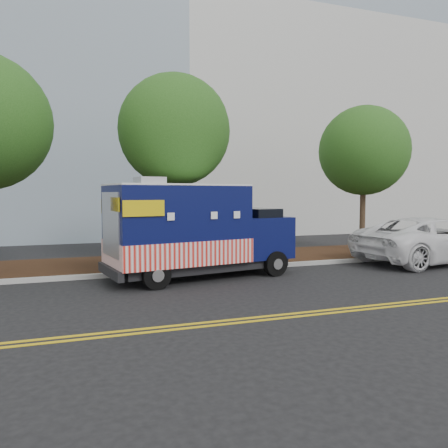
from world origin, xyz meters
name	(u,v)px	position (x,y,z in m)	size (l,w,h in m)	color
ground	(227,278)	(0.00, 0.00, 0.00)	(120.00, 120.00, 0.00)	black
curb	(214,269)	(0.00, 1.40, 0.07)	(120.00, 0.18, 0.15)	#9E9E99
mulch_strip	(197,260)	(0.00, 3.50, 0.07)	(120.00, 4.00, 0.15)	black
centerline_near	(292,314)	(0.00, -4.45, 0.01)	(120.00, 0.10, 0.01)	gold
centerline_far	(298,317)	(0.00, -4.70, 0.01)	(120.00, 0.10, 0.01)	gold
office_building	(157,36)	(2.00, 22.00, 15.20)	(46.00, 20.00, 30.40)	silver
tree_b	(174,131)	(-1.06, 2.78, 5.07)	(4.12, 4.12, 7.14)	#38281C
tree_c	(364,151)	(8.10, 3.82, 4.72)	(4.11, 4.11, 6.78)	#38281C
sign_post	(144,239)	(-2.43, 1.55, 1.20)	(0.06, 0.06, 2.40)	#473828
food_truck	(193,233)	(-1.03, 0.42, 1.47)	(6.46, 3.29, 3.25)	black
white_car	(432,240)	(8.82, 0.34, 0.90)	(3.00, 6.50, 1.81)	white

